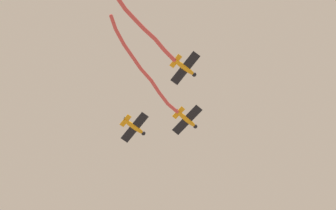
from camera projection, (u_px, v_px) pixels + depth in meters
airplane_lead at (187, 120)px, 85.15m from camera, size 5.61×6.05×1.69m
smoke_trail_lead at (142, 68)px, 81.57m from camera, size 11.96×18.12×1.21m
airplane_left_wing at (134, 127)px, 85.70m from camera, size 5.48×6.23×1.69m
airplane_right_wing at (185, 68)px, 81.87m from camera, size 5.45×6.28×1.69m
smoke_trail_right_wing at (141, 24)px, 79.15m from camera, size 11.48×13.74×1.29m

